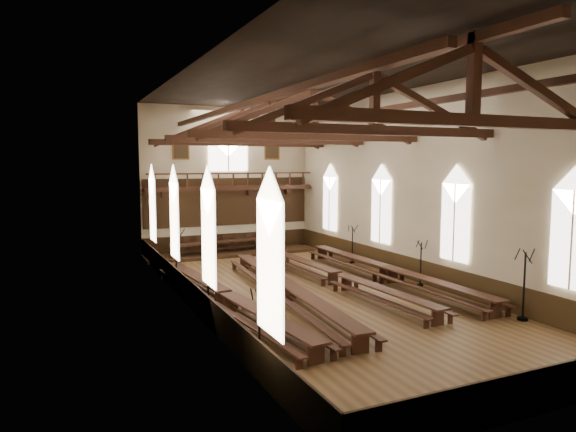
% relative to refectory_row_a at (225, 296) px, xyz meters
% --- Properties ---
extents(ground, '(26.00, 26.00, 0.00)m').
position_rel_refectory_row_a_xyz_m(ground, '(4.66, 1.01, -0.56)').
color(ground, brown).
rests_on(ground, ground).
extents(room_walls, '(26.00, 26.00, 26.00)m').
position_rel_refectory_row_a_xyz_m(room_walls, '(4.66, 1.01, 5.90)').
color(room_walls, beige).
rests_on(room_walls, ground).
extents(wainscot_band, '(12.00, 26.00, 1.20)m').
position_rel_refectory_row_a_xyz_m(wainscot_band, '(4.66, 1.01, 0.04)').
color(wainscot_band, '#362510').
rests_on(wainscot_band, ground).
extents(side_windows, '(11.85, 19.80, 4.50)m').
position_rel_refectory_row_a_xyz_m(side_windows, '(4.66, 1.01, 3.18)').
color(side_windows, white).
rests_on(side_windows, room_walls).
extents(end_window, '(2.80, 0.12, 3.80)m').
position_rel_refectory_row_a_xyz_m(end_window, '(4.66, 13.91, 6.67)').
color(end_window, white).
rests_on(end_window, room_walls).
extents(minstrels_gallery, '(11.80, 1.24, 3.70)m').
position_rel_refectory_row_a_xyz_m(minstrels_gallery, '(4.66, 13.67, 3.35)').
color(minstrels_gallery, '#3B1C12').
rests_on(minstrels_gallery, room_walls).
extents(portraits, '(7.75, 0.09, 1.45)m').
position_rel_refectory_row_a_xyz_m(portraits, '(4.66, 13.91, 6.54)').
color(portraits, brown).
rests_on(portraits, room_walls).
extents(roof_trusses, '(11.70, 25.70, 2.80)m').
position_rel_refectory_row_a_xyz_m(roof_trusses, '(4.66, 1.01, 7.66)').
color(roof_trusses, '#3B1C12').
rests_on(roof_trusses, room_walls).
extents(refectory_row_a, '(2.26, 14.65, 0.76)m').
position_rel_refectory_row_a_xyz_m(refectory_row_a, '(0.00, 0.00, 0.00)').
color(refectory_row_a, '#3B1C12').
rests_on(refectory_row_a, ground).
extents(refectory_row_b, '(2.18, 14.92, 0.79)m').
position_rel_refectory_row_a_xyz_m(refectory_row_b, '(3.02, 0.34, 0.02)').
color(refectory_row_b, '#3B1C12').
rests_on(refectory_row_b, ground).
extents(refectory_row_c, '(1.85, 14.33, 0.73)m').
position_rel_refectory_row_a_xyz_m(refectory_row_c, '(6.31, 1.32, -0.02)').
color(refectory_row_c, '#3B1C12').
rests_on(refectory_row_c, ground).
extents(refectory_row_d, '(1.75, 14.88, 0.80)m').
position_rel_refectory_row_a_xyz_m(refectory_row_d, '(9.28, 1.37, 0.03)').
color(refectory_row_d, '#3B1C12').
rests_on(refectory_row_d, ground).
extents(dais, '(11.40, 2.83, 0.19)m').
position_rel_refectory_row_a_xyz_m(dais, '(4.22, 12.41, -0.46)').
color(dais, '#362510').
rests_on(dais, ground).
extents(high_table, '(8.16, 1.90, 0.76)m').
position_rel_refectory_row_a_xyz_m(high_table, '(4.22, 12.41, 0.27)').
color(high_table, '#3B1C12').
rests_on(high_table, dais).
extents(high_chairs, '(7.64, 0.45, 1.01)m').
position_rel_refectory_row_a_xyz_m(high_chairs, '(4.22, 13.20, 0.18)').
color(high_chairs, '#3B1C12').
rests_on(high_chairs, dais).
extents(candelabrum_left_near, '(0.68, 0.74, 2.43)m').
position_rel_refectory_row_a_xyz_m(candelabrum_left_near, '(-0.89, -6.28, 0.18)').
color(candelabrum_left_near, black).
rests_on(candelabrum_left_near, ground).
extents(candelabrum_left_mid, '(0.69, 0.70, 2.34)m').
position_rel_refectory_row_a_xyz_m(candelabrum_left_mid, '(-0.89, -0.55, 0.15)').
color(candelabrum_left_mid, black).
rests_on(candelabrum_left_mid, ground).
extents(candelabrum_left_far, '(0.79, 0.86, 2.81)m').
position_rel_refectory_row_a_xyz_m(candelabrum_left_far, '(-0.89, 5.46, 0.30)').
color(candelabrum_left_far, black).
rests_on(candelabrum_left_far, ground).
extents(candelabrum_right_near, '(0.81, 0.88, 2.87)m').
position_rel_refectory_row_a_xyz_m(candelabrum_right_near, '(10.21, -6.31, 0.31)').
color(candelabrum_right_near, black).
rests_on(candelabrum_right_near, ground).
extents(candelabrum_right_mid, '(0.71, 0.66, 2.33)m').
position_rel_refectory_row_a_xyz_m(candelabrum_right_mid, '(10.21, -0.07, 0.15)').
color(candelabrum_right_mid, black).
rests_on(candelabrum_right_mid, ground).
extents(candelabrum_right_far, '(0.66, 0.72, 2.35)m').
position_rel_refectory_row_a_xyz_m(candelabrum_right_far, '(10.21, 6.47, 0.16)').
color(candelabrum_right_far, black).
rests_on(candelabrum_right_far, ground).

